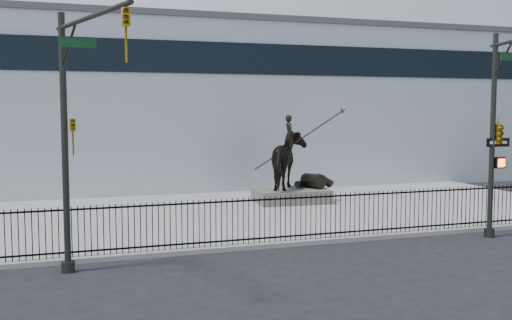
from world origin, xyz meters
name	(u,v)px	position (x,y,z in m)	size (l,w,h in m)	color
ground	(306,254)	(0.00, 0.00, 0.00)	(120.00, 120.00, 0.00)	black
plaza	(240,214)	(0.00, 7.00, 0.07)	(30.00, 12.00, 0.15)	gray
building	(178,108)	(0.00, 20.00, 4.50)	(44.00, 14.00, 9.00)	silver
picket_fence	(291,218)	(0.00, 1.25, 0.90)	(22.10, 0.10, 1.50)	black
statue_plinth	(291,195)	(2.99, 8.70, 0.46)	(3.29, 2.26, 0.62)	#595751
equestrian_statue	(293,161)	(3.06, 8.69, 2.06)	(4.21, 2.77, 3.57)	black
traffic_signal_left	(75,126)	(-6.75, -0.62, 4.03)	(1.52, 4.84, 7.00)	black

